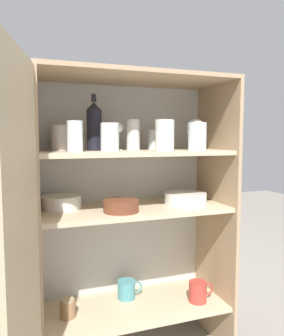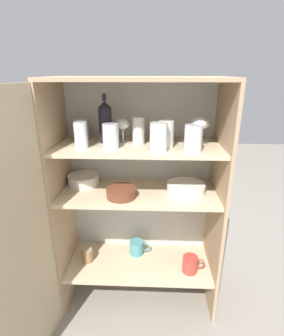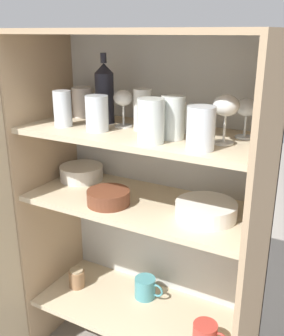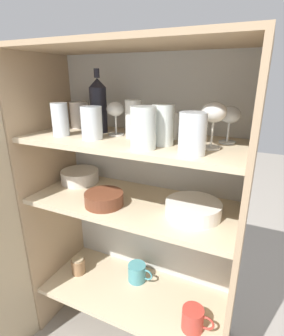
# 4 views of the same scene
# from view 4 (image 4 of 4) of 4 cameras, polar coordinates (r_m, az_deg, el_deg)

# --- Properties ---
(cupboard_back_panel) EXTENTS (0.88, 0.02, 1.30)m
(cupboard_back_panel) POSITION_cam_4_polar(r_m,az_deg,el_deg) (1.28, 1.79, -6.67)
(cupboard_back_panel) COLOR silver
(cupboard_back_panel) RESTS_ON ground_plane
(cupboard_side_left) EXTENTS (0.02, 0.40, 1.30)m
(cupboard_side_left) POSITION_cam_4_polar(r_m,az_deg,el_deg) (1.36, -18.71, -6.13)
(cupboard_side_left) COLOR tan
(cupboard_side_left) RESTS_ON ground_plane
(cupboard_side_right) EXTENTS (0.02, 0.40, 1.30)m
(cupboard_side_right) POSITION_cam_4_polar(r_m,az_deg,el_deg) (1.03, 20.64, -14.95)
(cupboard_side_right) COLOR tan
(cupboard_side_right) RESTS_ON ground_plane
(cupboard_top_panel) EXTENTS (0.88, 0.40, 0.02)m
(cupboard_top_panel) POSITION_cam_4_polar(r_m,az_deg,el_deg) (0.98, -2.64, 25.26)
(cupboard_top_panel) COLOR tan
(cupboard_top_panel) RESTS_ON cupboard_side_left
(shelf_board_lower) EXTENTS (0.85, 0.36, 0.02)m
(shelf_board_lower) POSITION_cam_4_polar(r_m,az_deg,el_deg) (1.38, -1.88, -25.60)
(shelf_board_lower) COLOR beige
(shelf_board_middle) EXTENTS (0.85, 0.36, 0.02)m
(shelf_board_middle) POSITION_cam_4_polar(r_m,az_deg,el_deg) (1.09, -2.15, -7.66)
(shelf_board_middle) COLOR beige
(shelf_board_upper) EXTENTS (0.85, 0.36, 0.02)m
(shelf_board_upper) POSITION_cam_4_polar(r_m,az_deg,el_deg) (1.00, -2.34, 5.86)
(shelf_board_upper) COLOR beige
(tumbler_glass_0) EXTENTS (0.07, 0.07, 0.10)m
(tumbler_glass_0) POSITION_cam_4_polar(r_m,az_deg,el_deg) (1.00, 6.01, 9.12)
(tumbler_glass_0) COLOR white
(tumbler_glass_0) RESTS_ON shelf_board_upper
(tumbler_glass_1) EXTENTS (0.06, 0.06, 0.13)m
(tumbler_glass_1) POSITION_cam_4_polar(r_m,az_deg,el_deg) (1.09, -17.38, 10.05)
(tumbler_glass_1) COLOR white
(tumbler_glass_1) RESTS_ON shelf_board_upper
(tumbler_glass_2) EXTENTS (0.08, 0.08, 0.14)m
(tumbler_glass_2) POSITION_cam_4_polar(r_m,az_deg,el_deg) (0.84, 0.26, 8.71)
(tumbler_glass_2) COLOR white
(tumbler_glass_2) RESTS_ON shelf_board_upper
(tumbler_glass_3) EXTENTS (0.08, 0.08, 0.12)m
(tumbler_glass_3) POSITION_cam_4_polar(r_m,az_deg,el_deg) (1.00, -10.89, 9.63)
(tumbler_glass_3) COLOR white
(tumbler_glass_3) RESTS_ON shelf_board_upper
(tumbler_glass_4) EXTENTS (0.08, 0.08, 0.13)m
(tumbler_glass_4) POSITION_cam_4_polar(r_m,az_deg,el_deg) (0.79, 10.93, 7.33)
(tumbler_glass_4) COLOR white
(tumbler_glass_4) RESTS_ON shelf_board_upper
(tumbler_glass_5) EXTENTS (0.08, 0.08, 0.12)m
(tumbler_glass_5) POSITION_cam_4_polar(r_m,az_deg,el_deg) (1.25, -13.55, 11.19)
(tumbler_glass_5) COLOR silver
(tumbler_glass_5) RESTS_ON shelf_board_upper
(tumbler_glass_6) EXTENTS (0.06, 0.06, 0.14)m
(tumbler_glass_6) POSITION_cam_4_polar(r_m,az_deg,el_deg) (1.01, -2.10, 10.60)
(tumbler_glass_6) COLOR white
(tumbler_glass_6) RESTS_ON shelf_board_upper
(tumbler_glass_7) EXTENTS (0.08, 0.08, 0.14)m
(tumbler_glass_7) POSITION_cam_4_polar(r_m,az_deg,el_deg) (0.90, 4.59, 9.33)
(tumbler_glass_7) COLOR white
(tumbler_glass_7) RESTS_ON shelf_board_upper
(wine_glass_0) EXTENTS (0.07, 0.07, 0.13)m
(wine_glass_0) POSITION_cam_4_polar(r_m,az_deg,el_deg) (0.96, 18.56, 10.55)
(wine_glass_0) COLOR white
(wine_glass_0) RESTS_ON shelf_board_upper
(wine_glass_1) EXTENTS (0.08, 0.08, 0.15)m
(wine_glass_1) POSITION_cam_4_polar(r_m,az_deg,el_deg) (0.87, 15.37, 11.21)
(wine_glass_1) COLOR white
(wine_glass_1) RESTS_ON shelf_board_upper
(wine_glass_2) EXTENTS (0.07, 0.07, 0.13)m
(wine_glass_2) POSITION_cam_4_polar(r_m,az_deg,el_deg) (1.05, -5.80, 12.23)
(wine_glass_2) COLOR white
(wine_glass_2) RESTS_ON shelf_board_upper
(wine_bottle) EXTENTS (0.07, 0.07, 0.25)m
(wine_bottle) POSITION_cam_4_polar(r_m,az_deg,el_deg) (1.11, -9.48, 13.28)
(wine_bottle) COLOR black
(wine_bottle) RESTS_ON shelf_board_upper
(plate_stack_white) EXTENTS (0.21, 0.21, 0.05)m
(plate_stack_white) POSITION_cam_4_polar(r_m,az_deg,el_deg) (0.99, 11.06, -8.72)
(plate_stack_white) COLOR white
(plate_stack_white) RESTS_ON shelf_board_middle
(mixing_bowl_large) EXTENTS (0.18, 0.18, 0.06)m
(mixing_bowl_large) POSITION_cam_4_polar(r_m,az_deg,el_deg) (1.30, -13.36, -1.60)
(mixing_bowl_large) COLOR silver
(mixing_bowl_large) RESTS_ON shelf_board_middle
(serving_bowl_small) EXTENTS (0.15, 0.15, 0.05)m
(serving_bowl_small) POSITION_cam_4_polar(r_m,az_deg,el_deg) (1.06, -8.28, -6.51)
(serving_bowl_small) COLOR brown
(serving_bowl_small) RESTS_ON shelf_board_middle
(coffee_mug_primary) EXTENTS (0.13, 0.09, 0.09)m
(coffee_mug_primary) POSITION_cam_4_polar(r_m,az_deg,el_deg) (1.40, -1.03, -21.79)
(coffee_mug_primary) COLOR teal
(coffee_mug_primary) RESTS_ON shelf_board_lower
(coffee_mug_extra_1) EXTENTS (0.13, 0.09, 0.10)m
(coffee_mug_extra_1) POSITION_cam_4_polar(r_m,az_deg,el_deg) (1.22, 11.09, -29.59)
(coffee_mug_extra_1) COLOR #BC3D33
(coffee_mug_extra_1) RESTS_ON shelf_board_lower
(storage_jar) EXTENTS (0.07, 0.07, 0.08)m
(storage_jar) POSITION_cam_4_polar(r_m,az_deg,el_deg) (1.48, -13.70, -19.97)
(storage_jar) COLOR #99704C
(storage_jar) RESTS_ON shelf_board_lower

